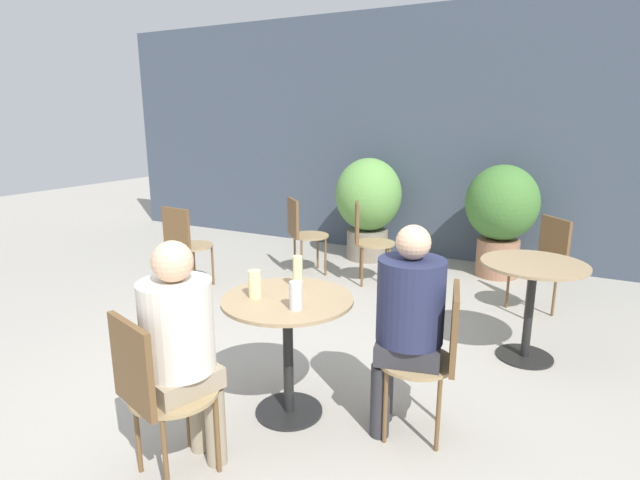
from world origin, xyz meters
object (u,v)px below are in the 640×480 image
seated_person_0 (181,339)px  beer_glass_0 (255,284)px  seated_person_1 (407,314)px  potted_plant_1 (501,211)px  bistro_chair_4 (366,235)px  cafe_table_near (288,326)px  bistro_chair_2 (302,229)px  bistro_chair_3 (543,256)px  beer_glass_2 (298,272)px  beer_glass_1 (296,296)px  cafe_table_far (532,287)px  bistro_chair_1 (434,348)px  bistro_chair_5 (185,240)px  potted_plant_0 (368,202)px  bistro_chair_0 (155,385)px

seated_person_0 → beer_glass_0: seated_person_0 is taller
seated_person_1 → potted_plant_1: 3.21m
bistro_chair_4 → seated_person_0: seated_person_0 is taller
cafe_table_near → seated_person_1: bearing=12.8°
seated_person_1 → bistro_chair_2: bearing=-152.1°
bistro_chair_3 → beer_glass_2: bearing=-70.3°
beer_glass_1 → cafe_table_far: bearing=55.8°
beer_glass_2 → beer_glass_0: bearing=-117.0°
bistro_chair_1 → bistro_chair_3: 2.29m
seated_person_0 → bistro_chair_5: bearing=-30.5°
bistro_chair_2 → bistro_chair_5: same height
cafe_table_near → cafe_table_far: 1.83m
bistro_chair_1 → seated_person_0: size_ratio=0.73×
bistro_chair_2 → beer_glass_0: size_ratio=5.44×
cafe_table_near → potted_plant_0: bearing=104.7°
cafe_table_near → potted_plant_0: (-0.87, 3.34, 0.16)m
bistro_chair_3 → seated_person_0: seated_person_0 is taller
bistro_chair_5 → beer_glass_2: beer_glass_2 is taller
seated_person_1 → beer_glass_0: bearing=-87.4°
bistro_chair_0 → bistro_chair_2: size_ratio=1.00×
beer_glass_0 → bistro_chair_5: bearing=141.9°
bistro_chair_2 → potted_plant_1: potted_plant_1 is taller
bistro_chair_5 → seated_person_1: 3.02m
bistro_chair_4 → beer_glass_0: size_ratio=5.44×
seated_person_0 → seated_person_1: seated_person_1 is taller
bistro_chair_3 → potted_plant_1: 1.07m
bistro_chair_1 → bistro_chair_2: 3.05m
cafe_table_near → potted_plant_1: size_ratio=0.61×
bistro_chair_0 → bistro_chair_2: same height
bistro_chair_4 → beer_glass_1: (0.66, -2.58, 0.29)m
beer_glass_2 → cafe_table_near: bearing=-79.1°
cafe_table_near → bistro_chair_2: (-1.28, 2.40, -0.04)m
cafe_table_far → bistro_chair_4: size_ratio=0.85×
beer_glass_0 → potted_plant_0: 3.49m
potted_plant_0 → potted_plant_1: size_ratio=1.01×
bistro_chair_1 → beer_glass_1: (-0.67, -0.31, 0.29)m
cafe_table_far → seated_person_0: size_ratio=0.62×
beer_glass_2 → potted_plant_1: size_ratio=0.16×
seated_person_0 → cafe_table_far: bearing=-106.6°
bistro_chair_5 → beer_glass_2: 2.41m
cafe_table_near → bistro_chair_5: (-2.08, 1.42, -0.04)m
bistro_chair_2 → beer_glass_2: beer_glass_2 is taller
bistro_chair_3 → bistro_chair_4: size_ratio=1.00×
beer_glass_1 → potted_plant_1: bearing=81.2°
cafe_table_far → potted_plant_1: (-0.50, 1.95, 0.18)m
bistro_chair_0 → bistro_chair_4: 3.25m
cafe_table_far → bistro_chair_0: 2.61m
bistro_chair_2 → beer_glass_1: bearing=162.9°
bistro_chair_3 → beer_glass_2: beer_glass_2 is taller
bistro_chair_1 → beer_glass_0: beer_glass_0 is taller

